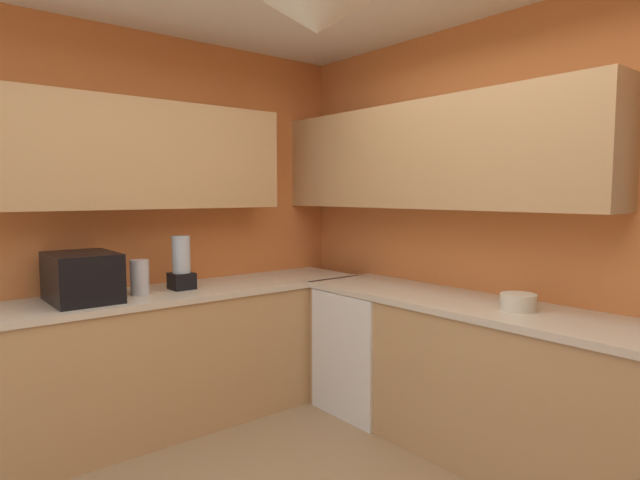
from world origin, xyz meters
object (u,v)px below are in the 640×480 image
(blender_appliance, at_px, (181,265))
(microwave, at_px, (82,277))
(dishwasher, at_px, (371,349))
(bowl, at_px, (518,302))
(kettle, at_px, (140,277))

(blender_appliance, bearing_deg, microwave, -90.00)
(dishwasher, bearing_deg, bowl, 1.54)
(dishwasher, xyz_separation_m, kettle, (-0.64, -1.42, 0.59))
(bowl, bearing_deg, blender_appliance, -146.81)
(dishwasher, distance_m, bowl, 1.23)
(kettle, bearing_deg, bowl, 39.61)
(microwave, xyz_separation_m, blender_appliance, (0.00, 0.63, 0.02))
(blender_appliance, bearing_deg, dishwasher, 59.75)
(dishwasher, xyz_separation_m, blender_appliance, (-0.66, -1.13, 0.64))
(bowl, bearing_deg, microwave, -134.75)
(dishwasher, relative_size, microwave, 1.80)
(microwave, bearing_deg, blender_appliance, 90.00)
(dishwasher, bearing_deg, kettle, -114.21)
(microwave, height_order, kettle, microwave)
(microwave, distance_m, blender_appliance, 0.63)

